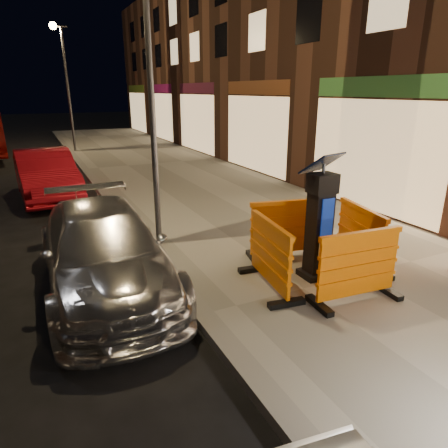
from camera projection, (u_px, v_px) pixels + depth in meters
name	position (u px, v px, depth m)	size (l,w,h in m)	color
ground_plane	(205.00, 323.00, 5.83)	(120.00, 120.00, 0.00)	black
sidewalk	(361.00, 278.00, 7.04)	(6.00, 60.00, 0.15)	gray
kerb	(205.00, 318.00, 5.80)	(0.30, 60.00, 0.15)	slate
parking_kiosk	(320.00, 221.00, 6.63)	(0.64, 0.64, 2.02)	black
barrier_front	(358.00, 267.00, 5.97)	(1.45, 0.60, 1.13)	#E36803
barrier_back	(286.00, 229.00, 7.58)	(1.45, 0.60, 1.13)	#E36803
barrier_kerbside	(270.00, 255.00, 6.38)	(1.45, 0.60, 1.13)	#E36803
barrier_bldgside	(360.00, 237.00, 7.17)	(1.45, 0.60, 1.13)	#E36803
car_silver	(108.00, 287.00, 6.88)	(1.92, 4.73, 1.37)	silver
car_red	(49.00, 198.00, 12.58)	(1.57, 4.49, 1.48)	#AC101D
street_lamp_mid	(151.00, 94.00, 7.48)	(0.12, 0.12, 6.00)	#3F3F44
street_lamp_far	(68.00, 91.00, 20.27)	(0.12, 0.12, 6.00)	#3F3F44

